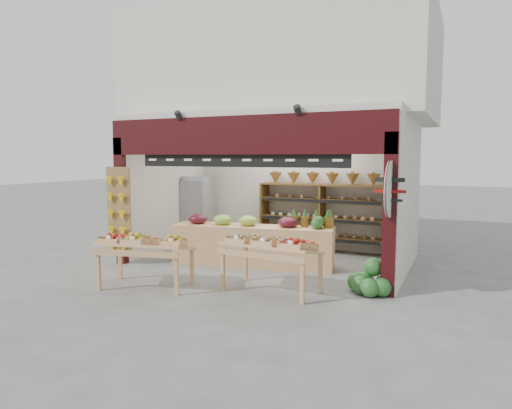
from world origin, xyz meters
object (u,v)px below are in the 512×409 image
(display_table_left, at_px, (141,244))
(display_table_right, at_px, (272,245))
(mid_counter, at_px, (252,244))
(back_shelving, at_px, (322,202))
(refrigerator, at_px, (199,210))
(cardboard_stack, at_px, (232,245))
(watermelon_pile, at_px, (370,281))

(display_table_left, bearing_deg, display_table_right, 16.95)
(mid_counter, xyz_separation_m, display_table_right, (1.08, -1.52, 0.33))
(back_shelving, height_order, refrigerator, back_shelving)
(back_shelving, xyz_separation_m, mid_counter, (-0.88, -2.03, -0.73))
(back_shelving, distance_m, mid_counter, 2.34)
(cardboard_stack, bearing_deg, display_table_left, -94.98)
(refrigerator, bearing_deg, back_shelving, -9.86)
(mid_counter, height_order, display_table_left, mid_counter)
(refrigerator, height_order, display_table_right, refrigerator)
(display_table_right, height_order, watermelon_pile, display_table_right)
(display_table_right, distance_m, watermelon_pile, 1.75)
(back_shelving, height_order, cardboard_stack, back_shelving)
(back_shelving, height_order, watermelon_pile, back_shelving)
(refrigerator, xyz_separation_m, display_table_right, (3.33, -3.08, -0.10))
(back_shelving, bearing_deg, refrigerator, -171.40)
(cardboard_stack, distance_m, watermelon_pile, 3.83)
(mid_counter, bearing_deg, cardboard_stack, 140.39)
(back_shelving, relative_size, watermelon_pile, 4.01)
(cardboard_stack, bearing_deg, watermelon_pile, -25.29)
(back_shelving, xyz_separation_m, display_table_left, (-1.99, -4.22, -0.44))
(cardboard_stack, relative_size, display_table_left, 0.60)
(refrigerator, xyz_separation_m, display_table_left, (1.14, -3.75, -0.13))
(back_shelving, distance_m, cardboard_stack, 2.39)
(back_shelving, xyz_separation_m, cardboard_stack, (-1.74, -1.33, -0.96))
(display_table_right, xyz_separation_m, watermelon_pile, (1.53, 0.59, -0.59))
(watermelon_pile, bearing_deg, mid_counter, 160.41)
(back_shelving, xyz_separation_m, refrigerator, (-3.13, -0.47, -0.31))
(refrigerator, distance_m, watermelon_pile, 5.50)
(cardboard_stack, distance_m, display_table_right, 3.00)
(watermelon_pile, bearing_deg, refrigerator, 152.88)
(back_shelving, relative_size, display_table_left, 1.82)
(back_shelving, relative_size, refrigerator, 1.72)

